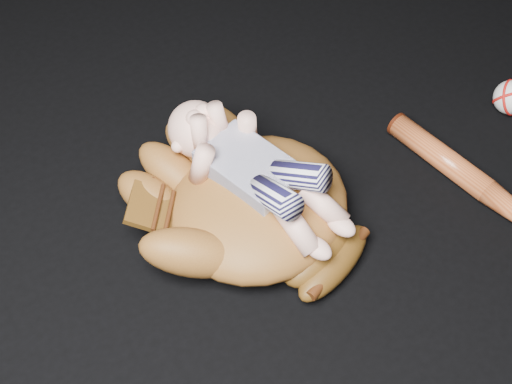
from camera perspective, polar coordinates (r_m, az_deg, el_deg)
baseball_glove at (r=1.19m, az=0.20°, el=-0.67°), size 0.52×0.55×0.14m
newborn_baby at (r=1.15m, az=0.51°, el=1.58°), size 0.25×0.40×0.15m
baseball_bat at (r=1.32m, az=18.94°, el=-0.66°), size 0.11×0.49×0.05m
baseball at (r=1.49m, az=19.72°, el=7.14°), size 0.07×0.07×0.07m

